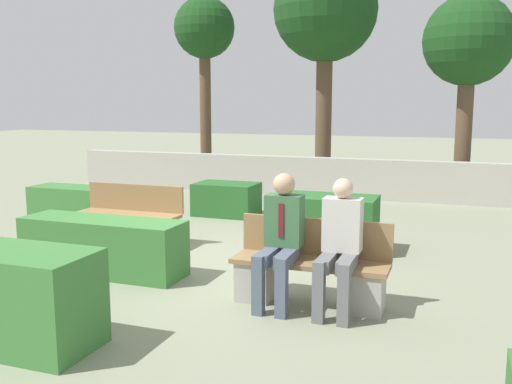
{
  "coord_description": "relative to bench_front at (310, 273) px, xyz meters",
  "views": [
    {
      "loc": [
        3.07,
        -6.58,
        2.08
      ],
      "look_at": [
        0.49,
        0.5,
        0.9
      ],
      "focal_mm": 40.0,
      "sensor_mm": 36.0,
      "label": 1
    }
  ],
  "objects": [
    {
      "name": "tree_center_right",
      "position": [
        1.42,
        7.92,
        3.01
      ],
      "size": [
        1.95,
        1.95,
        4.4
      ],
      "color": "brown",
      "rests_on": "ground_plane"
    },
    {
      "name": "hedge_block_far_right",
      "position": [
        -0.31,
        2.26,
        0.06
      ],
      "size": [
        1.32,
        0.74,
        0.78
      ],
      "color": "#286028",
      "rests_on": "ground_plane"
    },
    {
      "name": "ground_plane",
      "position": [
        -1.64,
        1.02,
        -0.33
      ],
      "size": [
        60.0,
        60.0,
        0.0
      ],
      "primitive_type": "plane",
      "color": "gray"
    },
    {
      "name": "perimeter_wall",
      "position": [
        -1.64,
        6.86,
        0.11
      ],
      "size": [
        12.07,
        0.3,
        0.88
      ],
      "color": "#ADA89E",
      "rests_on": "ground_plane"
    },
    {
      "name": "tree_center_left",
      "position": [
        -1.93,
        8.64,
        3.95
      ],
      "size": [
        2.57,
        2.57,
        5.65
      ],
      "color": "brown",
      "rests_on": "ground_plane"
    },
    {
      "name": "bench_left_side",
      "position": [
        -3.18,
        1.57,
        -0.0
      ],
      "size": [
        1.61,
        0.48,
        0.87
      ],
      "rotation": [
        0.0,
        0.0,
        -0.05
      ],
      "color": "#937047",
      "rests_on": "ground_plane"
    },
    {
      "name": "hedge_block_mid_left",
      "position": [
        -2.68,
        4.12,
        -0.03
      ],
      "size": [
        1.14,
        0.76,
        0.6
      ],
      "color": "#286028",
      "rests_on": "ground_plane"
    },
    {
      "name": "person_seated_man",
      "position": [
        -0.28,
        -0.13,
        0.44
      ],
      "size": [
        0.38,
        0.63,
        1.37
      ],
      "color": "#515B70",
      "rests_on": "ground_plane"
    },
    {
      "name": "hedge_block_near_left",
      "position": [
        -2.68,
        0.19,
        0.01
      ],
      "size": [
        2.07,
        0.61,
        0.68
      ],
      "color": "#3D7A38",
      "rests_on": "ground_plane"
    },
    {
      "name": "person_seated_woman",
      "position": [
        0.33,
        -0.14,
        0.41
      ],
      "size": [
        0.38,
        0.63,
        1.34
      ],
      "color": "slate",
      "rests_on": "ground_plane"
    },
    {
      "name": "hedge_block_mid_right",
      "position": [
        -2.25,
        -1.86,
        0.09
      ],
      "size": [
        1.66,
        0.71,
        0.84
      ],
      "color": "#3D7A38",
      "rests_on": "ground_plane"
    },
    {
      "name": "hedge_block_near_right",
      "position": [
        -4.95,
        2.6,
        -0.01
      ],
      "size": [
        1.53,
        0.63,
        0.63
      ],
      "color": "#3D7A38",
      "rests_on": "ground_plane"
    },
    {
      "name": "tree_leftmost",
      "position": [
        -5.22,
        8.67,
        3.58
      ],
      "size": [
        1.62,
        1.62,
        4.88
      ],
      "color": "brown",
      "rests_on": "ground_plane"
    },
    {
      "name": "bench_front",
      "position": [
        0.0,
        0.0,
        0.0
      ],
      "size": [
        1.62,
        0.48,
        0.87
      ],
      "color": "#937047",
      "rests_on": "ground_plane"
    }
  ]
}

